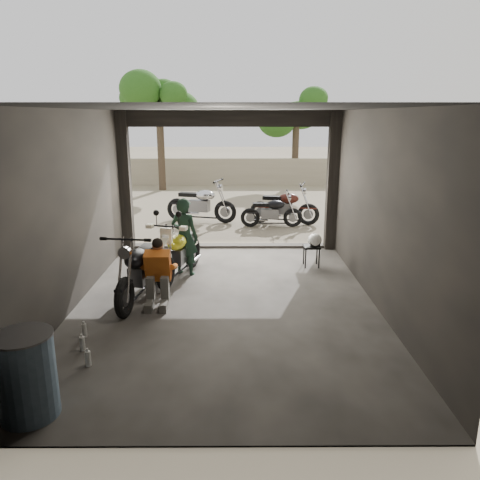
{
  "coord_description": "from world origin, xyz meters",
  "views": [
    {
      "loc": [
        0.2,
        -7.33,
        3.11
      ],
      "look_at": [
        0.24,
        0.6,
        0.97
      ],
      "focal_mm": 35.0,
      "sensor_mm": 36.0,
      "label": 1
    }
  ],
  "objects_px": {
    "rider": "(184,237)",
    "sign_post": "(391,188)",
    "main_bike": "(179,249)",
    "mechanic": "(157,275)",
    "helmet": "(315,240)",
    "outside_bike_b": "(284,204)",
    "outside_bike_a": "(201,201)",
    "oil_drum": "(26,377)",
    "left_bike": "(139,265)",
    "stool": "(312,249)",
    "outside_bike_c": "(272,209)"
  },
  "relations": [
    {
      "from": "rider",
      "to": "sign_post",
      "type": "height_order",
      "value": "sign_post"
    },
    {
      "from": "main_bike",
      "to": "mechanic",
      "type": "bearing_deg",
      "value": -82.13
    },
    {
      "from": "helmet",
      "to": "mechanic",
      "type": "bearing_deg",
      "value": -145.91
    },
    {
      "from": "outside_bike_b",
      "to": "main_bike",
      "type": "bearing_deg",
      "value": 166.5
    },
    {
      "from": "outside_bike_a",
      "to": "rider",
      "type": "xyz_separation_m",
      "value": [
        0.04,
        -4.78,
        0.14
      ]
    },
    {
      "from": "helmet",
      "to": "main_bike",
      "type": "bearing_deg",
      "value": -168.07
    },
    {
      "from": "outside_bike_b",
      "to": "helmet",
      "type": "relative_size",
      "value": 5.91
    },
    {
      "from": "main_bike",
      "to": "oil_drum",
      "type": "xyz_separation_m",
      "value": [
        -1.07,
        -4.37,
        -0.13
      ]
    },
    {
      "from": "left_bike",
      "to": "stool",
      "type": "relative_size",
      "value": 3.96
    },
    {
      "from": "outside_bike_b",
      "to": "rider",
      "type": "height_order",
      "value": "rider"
    },
    {
      "from": "main_bike",
      "to": "outside_bike_a",
      "type": "height_order",
      "value": "outside_bike_a"
    },
    {
      "from": "oil_drum",
      "to": "sign_post",
      "type": "distance_m",
      "value": 7.76
    },
    {
      "from": "left_bike",
      "to": "outside_bike_a",
      "type": "xyz_separation_m",
      "value": [
        0.59,
        6.09,
        0.01
      ]
    },
    {
      "from": "rider",
      "to": "helmet",
      "type": "xyz_separation_m",
      "value": [
        2.64,
        0.41,
        -0.18
      ]
    },
    {
      "from": "main_bike",
      "to": "sign_post",
      "type": "relative_size",
      "value": 0.75
    },
    {
      "from": "outside_bike_a",
      "to": "helmet",
      "type": "height_order",
      "value": "outside_bike_a"
    },
    {
      "from": "left_bike",
      "to": "sign_post",
      "type": "distance_m",
      "value": 5.46
    },
    {
      "from": "outside_bike_b",
      "to": "rider",
      "type": "xyz_separation_m",
      "value": [
        -2.4,
        -4.49,
        0.18
      ]
    },
    {
      "from": "sign_post",
      "to": "left_bike",
      "type": "bearing_deg",
      "value": -177.16
    },
    {
      "from": "mechanic",
      "to": "helmet",
      "type": "height_order",
      "value": "mechanic"
    },
    {
      "from": "outside_bike_a",
      "to": "sign_post",
      "type": "bearing_deg",
      "value": -116.64
    },
    {
      "from": "main_bike",
      "to": "left_bike",
      "type": "height_order",
      "value": "left_bike"
    },
    {
      "from": "outside_bike_b",
      "to": "mechanic",
      "type": "xyz_separation_m",
      "value": [
        -2.68,
        -6.08,
        -0.05
      ]
    },
    {
      "from": "stool",
      "to": "oil_drum",
      "type": "distance_m",
      "value": 6.26
    },
    {
      "from": "left_bike",
      "to": "rider",
      "type": "bearing_deg",
      "value": 71.85
    },
    {
      "from": "main_bike",
      "to": "sign_post",
      "type": "height_order",
      "value": "sign_post"
    },
    {
      "from": "outside_bike_a",
      "to": "outside_bike_b",
      "type": "relative_size",
      "value": 1.06
    },
    {
      "from": "left_bike",
      "to": "outside_bike_b",
      "type": "relative_size",
      "value": 1.04
    },
    {
      "from": "main_bike",
      "to": "stool",
      "type": "bearing_deg",
      "value": 29.52
    },
    {
      "from": "mechanic",
      "to": "rider",
      "type": "bearing_deg",
      "value": 78.88
    },
    {
      "from": "outside_bike_a",
      "to": "outside_bike_c",
      "type": "relative_size",
      "value": 1.24
    },
    {
      "from": "left_bike",
      "to": "mechanic",
      "type": "relative_size",
      "value": 1.69
    },
    {
      "from": "rider",
      "to": "stool",
      "type": "height_order",
      "value": "rider"
    },
    {
      "from": "helmet",
      "to": "oil_drum",
      "type": "distance_m",
      "value": 6.25
    },
    {
      "from": "outside_bike_b",
      "to": "oil_drum",
      "type": "distance_m",
      "value": 9.72
    },
    {
      "from": "left_bike",
      "to": "rider",
      "type": "xyz_separation_m",
      "value": [
        0.63,
        1.32,
        0.15
      ]
    },
    {
      "from": "outside_bike_a",
      "to": "outside_bike_b",
      "type": "bearing_deg",
      "value": -81.27
    },
    {
      "from": "stool",
      "to": "oil_drum",
      "type": "relative_size",
      "value": 0.5
    },
    {
      "from": "left_bike",
      "to": "oil_drum",
      "type": "xyz_separation_m",
      "value": [
        -0.52,
        -3.24,
        -0.16
      ]
    },
    {
      "from": "stool",
      "to": "outside_bike_a",
      "type": "bearing_deg",
      "value": 121.36
    },
    {
      "from": "rider",
      "to": "sign_post",
      "type": "bearing_deg",
      "value": -147.29
    },
    {
      "from": "oil_drum",
      "to": "mechanic",
      "type": "bearing_deg",
      "value": 73.6
    },
    {
      "from": "main_bike",
      "to": "outside_bike_b",
      "type": "relative_size",
      "value": 1.01
    },
    {
      "from": "outside_bike_b",
      "to": "mechanic",
      "type": "relative_size",
      "value": 1.63
    },
    {
      "from": "outside_bike_a",
      "to": "outside_bike_c",
      "type": "bearing_deg",
      "value": -93.23
    },
    {
      "from": "stool",
      "to": "rider",
      "type": "bearing_deg",
      "value": -169.88
    },
    {
      "from": "mechanic",
      "to": "stool",
      "type": "relative_size",
      "value": 2.34
    },
    {
      "from": "outside_bike_c",
      "to": "helmet",
      "type": "distance_m",
      "value": 3.73
    },
    {
      "from": "main_bike",
      "to": "stool",
      "type": "distance_m",
      "value": 2.76
    },
    {
      "from": "outside_bike_a",
      "to": "stool",
      "type": "bearing_deg",
      "value": -133.14
    }
  ]
}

